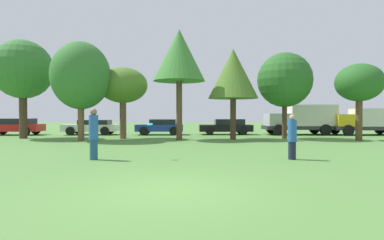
{
  "coord_description": "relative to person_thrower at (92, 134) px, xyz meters",
  "views": [
    {
      "loc": [
        0.48,
        -6.86,
        1.67
      ],
      "look_at": [
        0.52,
        5.35,
        1.45
      ],
      "focal_mm": 29.38,
      "sensor_mm": 36.0,
      "label": 1
    }
  ],
  "objects": [
    {
      "name": "ground_plane",
      "position": [
        3.15,
        -4.69,
        -0.97
      ],
      "size": [
        120.0,
        120.0,
        0.0
      ],
      "primitive_type": "plane",
      "color": "#54843D"
    },
    {
      "name": "person_thrower",
      "position": [
        0.0,
        0.0,
        0.0
      ],
      "size": [
        0.34,
        0.34,
        1.89
      ],
      "rotation": [
        0.0,
        0.0,
        0.01
      ],
      "color": "navy",
      "rests_on": "ground"
    },
    {
      "name": "person_catcher",
      "position": [
        7.34,
        0.06,
        -0.12
      ],
      "size": [
        0.33,
        0.33,
        1.67
      ],
      "rotation": [
        0.0,
        0.0,
        -3.13
      ],
      "color": "#191E33",
      "rests_on": "ground"
    },
    {
      "name": "frisbee",
      "position": [
        2.05,
        0.19,
        0.34
      ],
      "size": [
        0.24,
        0.23,
        0.09
      ],
      "color": "#19B2D8"
    },
    {
      "name": "tree_0",
      "position": [
        -8.16,
        10.34,
        3.81
      ],
      "size": [
        4.07,
        4.07,
        6.86
      ],
      "color": "#473323",
      "rests_on": "ground"
    },
    {
      "name": "tree_1",
      "position": [
        -3.44,
        8.39,
        3.15
      ],
      "size": [
        3.71,
        3.71,
        6.28
      ],
      "color": "brown",
      "rests_on": "ground"
    },
    {
      "name": "tree_2",
      "position": [
        -1.13,
        10.06,
        2.67
      ],
      "size": [
        3.37,
        3.37,
        4.91
      ],
      "color": "brown",
      "rests_on": "ground"
    },
    {
      "name": "tree_3",
      "position": [
        2.78,
        9.15,
        4.56
      ],
      "size": [
        3.42,
        3.42,
        7.29
      ],
      "color": "brown",
      "rests_on": "ground"
    },
    {
      "name": "tree_4",
      "position": [
        6.38,
        9.45,
        3.41
      ],
      "size": [
        3.33,
        3.33,
        6.07
      ],
      "color": "#473323",
      "rests_on": "ground"
    },
    {
      "name": "tree_5",
      "position": [
        9.98,
        9.97,
        3.05
      ],
      "size": [
        3.72,
        3.72,
        5.9
      ],
      "color": "#473323",
      "rests_on": "ground"
    },
    {
      "name": "tree_6",
      "position": [
        14.3,
        8.49,
        2.69
      ],
      "size": [
        2.95,
        2.95,
        4.91
      ],
      "color": "brown",
      "rests_on": "ground"
    },
    {
      "name": "parked_car_red",
      "position": [
        -10.81,
        13.96,
        -0.25
      ],
      "size": [
        4.47,
        2.01,
        1.34
      ],
      "rotation": [
        0.0,
        0.0,
        3.15
      ],
      "color": "red",
      "rests_on": "ground"
    },
    {
      "name": "parked_car_white",
      "position": [
        -4.63,
        14.32,
        -0.3
      ],
      "size": [
        4.43,
        2.06,
        1.22
      ],
      "rotation": [
        0.0,
        0.0,
        3.15
      ],
      "color": "silver",
      "rests_on": "ground"
    },
    {
      "name": "parked_car_blue",
      "position": [
        1.03,
        14.25,
        -0.29
      ],
      "size": [
        3.87,
        1.9,
        1.27
      ],
      "rotation": [
        0.0,
        0.0,
        3.15
      ],
      "color": "#1E389E",
      "rests_on": "ground"
    },
    {
      "name": "parked_car_black",
      "position": [
        6.5,
        14.56,
        -0.3
      ],
      "size": [
        4.38,
        1.85,
        1.29
      ],
      "rotation": [
        0.0,
        0.0,
        3.15
      ],
      "color": "black",
      "rests_on": "ground"
    },
    {
      "name": "delivery_truck_silver",
      "position": [
        12.79,
        14.48,
        0.35
      ],
      "size": [
        6.01,
        2.53,
        2.46
      ],
      "rotation": [
        0.0,
        0.0,
        3.15
      ],
      "color": "#2D2D33",
      "rests_on": "ground"
    },
    {
      "name": "delivery_truck_yellow",
      "position": [
        18.13,
        14.11,
        0.22
      ],
      "size": [
        6.19,
        2.57,
        2.15
      ],
      "rotation": [
        0.0,
        0.0,
        3.15
      ],
      "color": "#2D2D33",
      "rests_on": "ground"
    }
  ]
}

